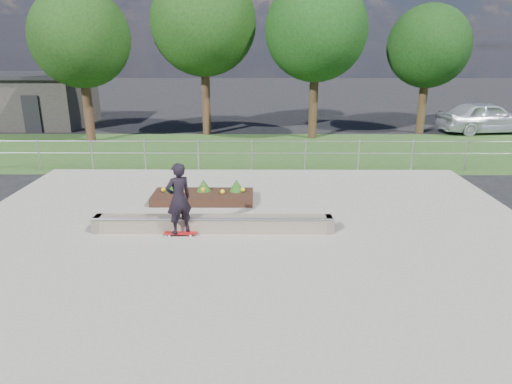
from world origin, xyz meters
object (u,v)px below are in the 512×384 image
grind_ledge (213,224)px  parked_car (486,117)px  planter_bed (203,195)px  skateboarder (179,199)px

grind_ledge → parked_car: bearing=46.4°
parked_car → planter_bed: bearing=122.3°
grind_ledge → parked_car: 19.38m
planter_bed → skateboarder: size_ratio=1.63×
grind_ledge → skateboarder: 1.12m
skateboarder → parked_car: 20.11m
planter_bed → skateboarder: bearing=-95.4°
grind_ledge → planter_bed: 2.46m
skateboarder → parked_car: bearing=45.3°
parked_car → skateboarder: bearing=127.7°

